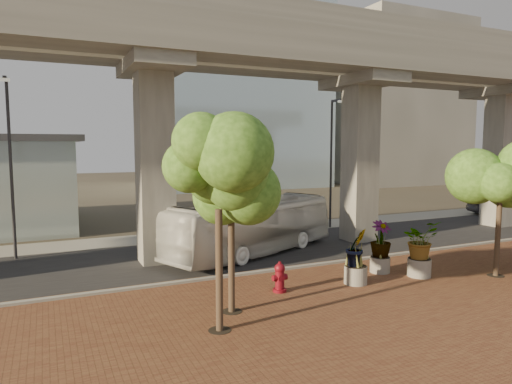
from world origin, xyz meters
name	(u,v)px	position (x,y,z in m)	size (l,w,h in m)	color
ground	(285,258)	(0.00, 0.00, 0.00)	(160.00, 160.00, 0.00)	#363127
brick_plaza	(397,310)	(0.00, -8.00, 0.03)	(70.00, 13.00, 0.06)	brown
asphalt_road	(268,250)	(0.00, 2.00, 0.02)	(90.00, 8.00, 0.04)	black
curb_strip	(306,266)	(0.00, -2.00, 0.08)	(70.00, 0.25, 0.16)	gray
far_sidewalk	(230,232)	(0.00, 7.50, 0.03)	(90.00, 3.00, 0.06)	gray
transit_viaduct	(268,114)	(0.00, 2.00, 7.29)	(72.00, 5.60, 12.40)	#9C998E
midrise_block	(391,104)	(38.00, 36.00, 12.00)	(18.00, 16.00, 24.00)	#A5A094
transit_bus	(253,227)	(-1.15, 1.40, 1.46)	(2.46, 10.49, 2.92)	silver
parked_car	(499,206)	(22.67, 5.35, 0.77)	(1.63, 4.69, 1.54)	black
fire_hydrant	(280,277)	(-2.79, -4.64, 0.62)	(0.58, 0.53, 1.17)	maroon
planter_front	(420,243)	(3.60, -5.32, 1.52)	(2.19, 2.19, 2.41)	gray
planter_right	(381,241)	(2.50, -4.12, 1.44)	(2.14, 2.14, 2.29)	#AAA39A
planter_left	(356,250)	(0.48, -5.04, 1.44)	(2.06, 2.06, 2.27)	#A29D92
street_tree_far_west	(218,173)	(-6.15, -7.14, 4.82)	(3.66, 3.66, 6.45)	#4F3D2D
street_tree_near_west	(231,187)	(-5.24, -5.83, 4.28)	(3.32, 3.32, 5.76)	#4F3D2D
street_tree_near_east	(501,169)	(6.65, -6.66, 4.64)	(3.76, 3.76, 6.31)	#4F3D2D
streetlamp_west	(10,156)	(-12.25, 5.38, 5.12)	(0.43, 1.27, 8.77)	#323237
streetlamp_east	(332,155)	(6.87, 6.11, 5.03)	(0.43, 1.25, 8.62)	#29292E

